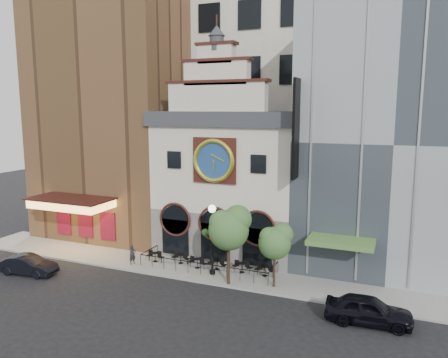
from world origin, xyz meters
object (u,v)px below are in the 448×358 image
bistro_2 (197,262)px  bistro_5 (265,270)px  bistro_0 (155,256)px  bistro_4 (242,267)px  bistro_3 (217,264)px  car_left (28,265)px  car_right (369,310)px  pedestrian (133,255)px  tree_right (275,241)px  lamppost (212,232)px  tree_left (229,227)px  bistro_1 (181,258)px

bistro_2 → bistro_5: same height
bistro_0 → bistro_4: (7.41, 0.45, 0.00)m
bistro_3 → car_left: 14.47m
bistro_3 → bistro_4: bearing=4.8°
bistro_3 → bistro_5: bearing=2.5°
car_right → bistro_5: bearing=56.6°
pedestrian → tree_right: size_ratio=0.34×
bistro_3 → lamppost: bearing=-88.2°
bistro_3 → tree_left: 4.77m
bistro_5 → car_right: (7.72, -4.47, 0.24)m
bistro_1 → tree_right: (8.32, -1.61, 2.90)m
car_left → bistro_5: bearing=-76.7°
tree_left → bistro_2: bearing=151.1°
bistro_5 → tree_right: size_ratio=0.34×
bistro_0 → car_right: size_ratio=0.32×
bistro_0 → car_right: (16.97, -4.02, 0.24)m
bistro_2 → tree_right: 7.32m
bistro_0 → lamppost: (5.43, -0.68, 2.86)m
bistro_2 → lamppost: size_ratio=0.29×
bistro_5 → tree_right: 3.53m
car_right → car_left: 24.77m
bistro_1 → lamppost: (3.30, -1.13, 2.86)m
bistro_4 → car_left: car_left is taller
lamppost → car_right: bearing=-10.3°
car_left → lamppost: 14.38m
bistro_2 → tree_right: size_ratio=0.34×
bistro_0 → car_left: car_left is taller
bistro_0 → bistro_2: same height
bistro_3 → car_right: bearing=-20.4°
tree_right → lamppost: bearing=174.5°
bistro_1 → car_right: size_ratio=0.32×
bistro_1 → bistro_4: same height
bistro_4 → bistro_5: size_ratio=1.00×
pedestrian → tree_left: (8.71, -0.77, 3.43)m
bistro_3 → bistro_4: 2.02m
bistro_5 → bistro_0: bearing=-177.2°
bistro_4 → bistro_5: bearing=-0.1°
bistro_5 → pedestrian: 10.76m
bistro_4 → car_left: 16.38m
lamppost → tree_left: size_ratio=0.93×
bistro_3 → pedestrian: bearing=-167.9°
bistro_2 → tree_left: bearing=-28.9°
car_right → car_left: (-24.71, -1.74, -0.12)m
bistro_2 → pedestrian: pedestrian is taller
bistro_2 → bistro_5: (5.42, 0.46, 0.00)m
bistro_1 → bistro_4: (5.28, 0.01, 0.00)m
bistro_0 → tree_left: (7.32, -1.95, 3.75)m
bistro_4 → tree_right: size_ratio=0.34×
bistro_4 → tree_right: bearing=-28.1°
bistro_0 → tree_left: size_ratio=0.27×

